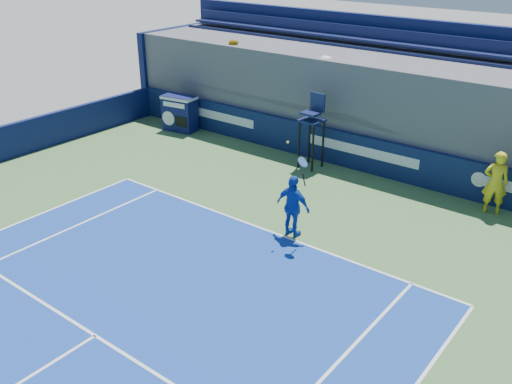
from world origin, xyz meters
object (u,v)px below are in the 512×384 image
Objects in this scene: ball_person at (495,183)px; umpire_chair at (313,123)px; tennis_player at (293,206)px; match_clock at (180,112)px.

umpire_chair is (-5.82, -0.22, 0.61)m from ball_person.
tennis_player reaches higher than umpire_chair.
ball_person is at bearing 0.74° from match_clock.
tennis_player reaches higher than ball_person.
ball_person reaches higher than match_clock.
match_clock is at bearing 179.37° from umpire_chair.
ball_person is 5.77m from tennis_player.
match_clock is (-11.96, -0.15, -0.18)m from ball_person.
umpire_chair is at bearing -0.63° from match_clock.
match_clock is at bearing 152.56° from tennis_player.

